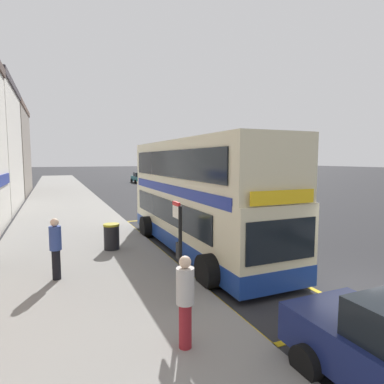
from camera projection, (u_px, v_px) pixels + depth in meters
name	position (u px, v px, depth m)	size (l,w,h in m)	color
ground_plane	(125.00, 190.00, 38.20)	(260.00, 260.00, 0.00)	#28282B
pavement_near	(62.00, 192.00, 35.45)	(6.00, 76.00, 0.14)	gray
double_decker_bus	(198.00, 199.00, 12.97)	(3.19, 10.44, 4.40)	beige
bus_bay_markings	(195.00, 249.00, 13.26)	(2.95, 14.04, 0.01)	gold
bus_stop_sign	(179.00, 244.00, 7.83)	(0.09, 0.51, 2.50)	black
parked_car_teal_ahead	(139.00, 178.00, 50.36)	(2.09, 4.20, 1.62)	#196066
parked_car_navy_distant	(168.00, 184.00, 37.69)	(2.09, 4.20, 1.62)	navy
pedestrian_waiting_near_sign	(56.00, 246.00, 9.46)	(0.34, 0.34, 1.82)	black
pedestrian_further_back	(185.00, 298.00, 6.00)	(0.34, 0.34, 1.77)	maroon
litter_bin	(112.00, 236.00, 12.69)	(0.62, 0.62, 1.02)	black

